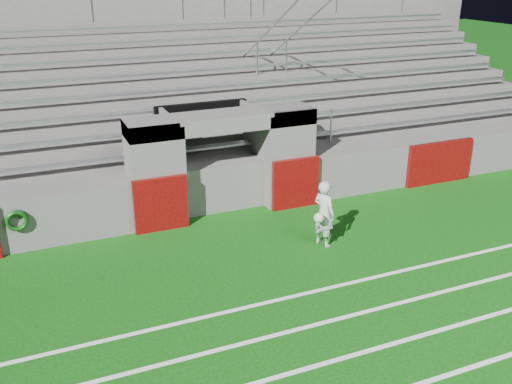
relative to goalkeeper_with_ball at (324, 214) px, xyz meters
name	(u,v)px	position (x,y,z in m)	size (l,w,h in m)	color
ground	(280,271)	(-1.41, -0.73, -0.78)	(90.00, 90.00, 0.00)	#0C450B
stadium_structure	(176,116)	(-1.41, 7.24, 0.71)	(26.00, 8.48, 5.42)	#595654
goalkeeper_with_ball	(324,214)	(0.00, 0.00, 0.00)	(0.69, 0.76, 1.56)	#B6BBC1
hose_coil	(17,221)	(-6.40, 2.20, 0.04)	(0.49, 0.14, 0.49)	#0D4415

